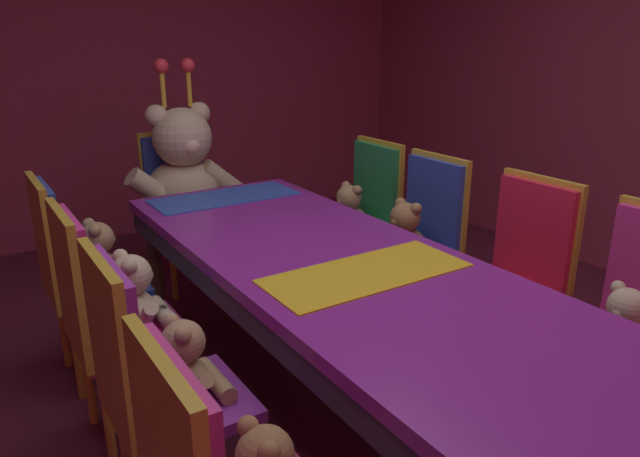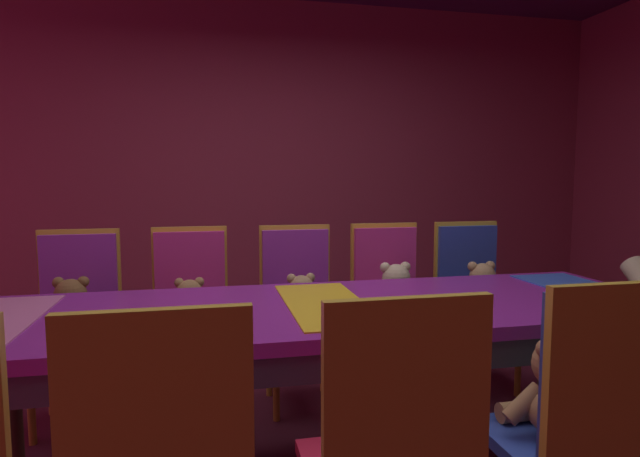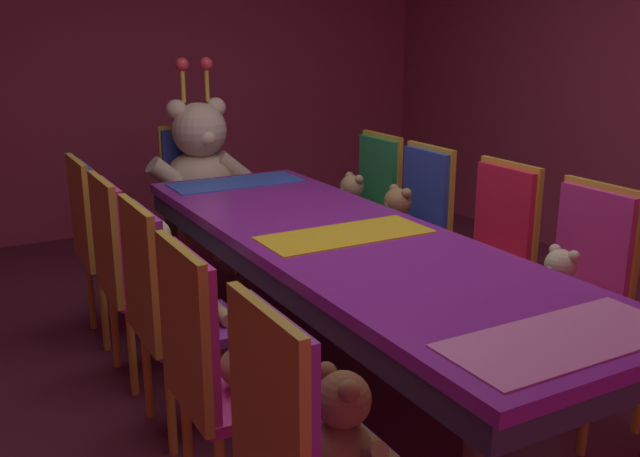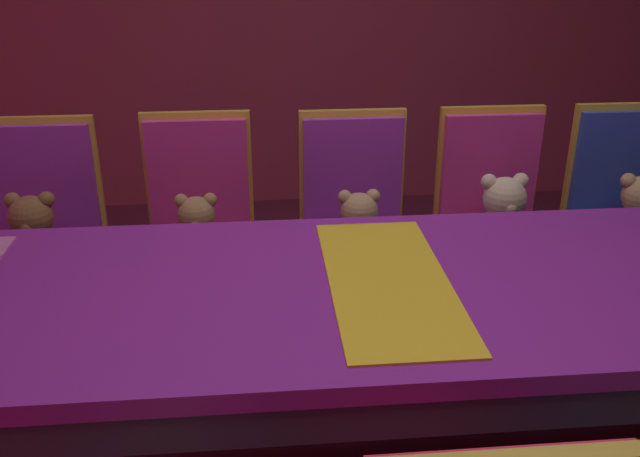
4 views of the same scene
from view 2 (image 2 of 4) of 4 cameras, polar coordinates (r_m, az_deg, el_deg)
name	(u,v)px [view 2 (image 2 of 4)]	position (r m, az deg, el deg)	size (l,w,h in m)	color
wall_left	(260,161)	(4.66, -6.57, 7.32)	(0.12, 6.40, 2.80)	#99334C
banquet_table	(326,324)	(2.17, 0.62, -10.48)	(0.90, 2.92, 0.75)	purple
chair_left_0	(78,305)	(3.02, -25.00, -7.58)	(0.42, 0.41, 0.98)	purple
teddy_left_0	(71,313)	(2.88, -25.63, -8.34)	(0.25, 0.33, 0.31)	brown
chair_left_1	(191,298)	(2.96, -14.01, -7.44)	(0.42, 0.41, 0.98)	#CC338C
teddy_left_1	(190,308)	(2.83, -14.09, -8.48)	(0.23, 0.29, 0.28)	#9E7247
chair_left_2	(297,294)	(2.98, -2.52, -7.21)	(0.42, 0.41, 0.98)	purple
teddy_left_2	(302,303)	(2.85, -2.03, -8.20)	(0.23, 0.30, 0.28)	tan
chair_left_3	(388,290)	(3.12, 7.42, -6.67)	(0.42, 0.41, 0.98)	#CC338C
teddy_left_3	(396,295)	(2.99, 8.37, -7.24)	(0.26, 0.34, 0.32)	beige
chair_left_4	(470,286)	(3.34, 16.17, -6.04)	(0.42, 0.41, 0.98)	#2D47B2
teddy_left_4	(483,292)	(3.22, 17.40, -6.63)	(0.25, 0.33, 0.31)	tan
teddy_right_1	(167,444)	(1.50, -16.42, -21.73)	(0.22, 0.29, 0.27)	beige
chair_right_2	(395,442)	(1.42, 8.23, -22.19)	(0.42, 0.41, 0.98)	red
chair_right_3	(590,413)	(1.73, 27.49, -17.54)	(0.42, 0.41, 0.98)	#2D47B2
teddy_right_3	(556,393)	(1.83, 24.46, -16.15)	(0.26, 0.33, 0.31)	#9E7247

